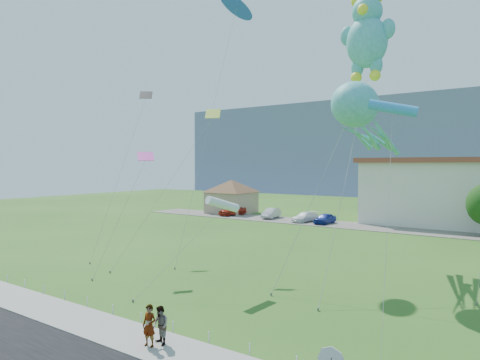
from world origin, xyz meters
The scene contains 20 objects.
ground centered at (0.00, 0.00, 0.00)m, with size 160.00×160.00×0.00m, color #295317.
sidewalk centered at (0.00, -2.75, 0.05)m, with size 80.00×2.50×0.10m, color gray.
parking_strip centered at (0.00, 35.00, 0.03)m, with size 70.00×6.00×0.06m, color #59544C.
hill_ridge centered at (0.00, 120.00, 12.50)m, with size 160.00×50.00×25.00m, color slate.
pavilion centered at (-24.00, 38.00, 3.02)m, with size 9.20×9.20×5.00m.
rope_fence centered at (0.00, -1.30, 0.25)m, with size 26.05×0.05×0.50m.
pedestrian_left centered at (1.36, -3.03, 0.93)m, with size 0.61×0.40×1.66m, color gray.
pedestrian_right centered at (1.61, -2.67, 0.87)m, with size 0.75×0.59×1.55m, color gray.
parked_car_red centered at (-21.85, 35.24, 0.80)m, with size 1.76×4.37×1.49m, color #B02715.
parked_car_silver centered at (-15.61, 35.64, 0.73)m, with size 1.41×4.05×1.33m, color #ADADB4.
parked_car_white centered at (-10.17, 34.88, 0.67)m, with size 1.71×4.21×1.22m, color white.
parked_car_blue centered at (-7.32, 34.58, 0.70)m, with size 1.50×3.73×1.27m, color navy.
octopus_kite centered at (4.51, 12.65, 10.43)m, with size 4.12×12.31×12.54m.
teddy_bear_kite centered at (3.81, 15.85, 16.61)m, with size 3.96×12.32×19.58m.
small_kite_yellow centered at (-6.62, 9.92, 9.86)m, with size 4.21×7.56×11.63m.
small_kite_blue centered at (-6.55, 14.12, 19.78)m, with size 1.80×7.92×21.02m.
small_kite_white centered at (-1.27, 5.30, 4.97)m, with size 2.69×5.98×5.44m.
small_kite_black centered at (-14.60, 11.14, 11.84)m, with size 2.46×8.04×14.01m.
small_kite_cyan centered at (8.37, 5.71, 9.89)m, with size 1.46×6.77×10.41m.
small_kite_pink centered at (-8.47, 5.60, 7.17)m, with size 1.32×4.72×8.35m.
Camera 1 is at (13.82, -14.81, 7.31)m, focal length 32.00 mm.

